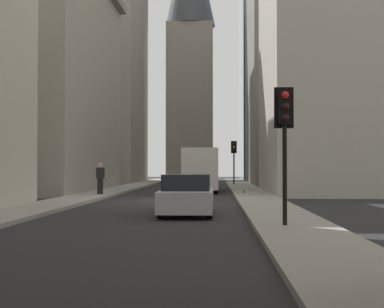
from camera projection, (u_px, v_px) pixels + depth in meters
ground_plane at (167, 201)px, 27.77m from camera, size 135.00×135.00×0.00m
sidewalk_right at (75, 200)px, 27.96m from camera, size 90.00×2.20×0.14m
sidewalk_left at (260, 200)px, 27.58m from camera, size 90.00×2.20×0.14m
building_left_far at (298, 16)px, 57.16m from camera, size 18.86×10.00×33.61m
building_right_midfar at (27, 58)px, 39.15m from camera, size 17.45×10.50×18.29m
building_right_far at (93, 69)px, 60.32m from camera, size 13.54×10.50×23.99m
church_spire at (190, 39)px, 68.64m from camera, size 5.96×5.96×32.59m
delivery_truck at (201, 170)px, 37.61m from camera, size 6.46×2.25×2.84m
sedan_silver at (187, 196)px, 19.71m from camera, size 4.30×1.78×1.42m
traffic_light_foreground at (285, 123)px, 15.11m from camera, size 0.43×0.52×3.67m
traffic_light_midblock at (234, 152)px, 51.48m from camera, size 0.43×0.52×3.87m
pedestrian at (100, 177)px, 32.04m from camera, size 0.26×0.44×1.75m
discarded_bottle at (244, 192)px, 32.77m from camera, size 0.07×0.07×0.27m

